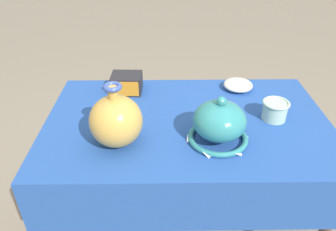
# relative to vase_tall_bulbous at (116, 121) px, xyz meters

# --- Properties ---
(ground_plane) EXTENTS (14.00, 14.00, 0.00)m
(ground_plane) POSITION_rel_vase_tall_bulbous_xyz_m (0.28, 0.16, -0.81)
(ground_plane) COLOR gray
(display_table) EXTENTS (1.22, 0.77, 0.71)m
(display_table) POSITION_rel_vase_tall_bulbous_xyz_m (0.28, 0.14, -0.17)
(display_table) COLOR brown
(display_table) RESTS_ON ground_plane
(vase_tall_bulbous) EXTENTS (0.20, 0.20, 0.25)m
(vase_tall_bulbous) POSITION_rel_vase_tall_bulbous_xyz_m (0.00, 0.00, 0.00)
(vase_tall_bulbous) COLOR gold
(vase_tall_bulbous) RESTS_ON display_table
(vase_dome_bell) EXTENTS (0.25, 0.24, 0.20)m
(vase_dome_bell) POSITION_rel_vase_tall_bulbous_xyz_m (0.39, 0.01, -0.02)
(vase_dome_bell) COLOR teal
(vase_dome_bell) RESTS_ON display_table
(mosaic_tile_box) EXTENTS (0.15, 0.13, 0.09)m
(mosaic_tile_box) POSITION_rel_vase_tall_bulbous_xyz_m (-0.00, 0.42, -0.06)
(mosaic_tile_box) COLOR #232328
(mosaic_tile_box) RESTS_ON display_table
(cup_wide_celadon) EXTENTS (0.11, 0.11, 0.08)m
(cup_wide_celadon) POSITION_rel_vase_tall_bulbous_xyz_m (0.65, 0.16, -0.06)
(cup_wide_celadon) COLOR #A8CCB7
(cup_wide_celadon) RESTS_ON display_table
(bowl_shallow_ivory) EXTENTS (0.14, 0.14, 0.05)m
(bowl_shallow_ivory) POSITION_rel_vase_tall_bulbous_xyz_m (0.55, 0.43, -0.08)
(bowl_shallow_ivory) COLOR white
(bowl_shallow_ivory) RESTS_ON display_table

